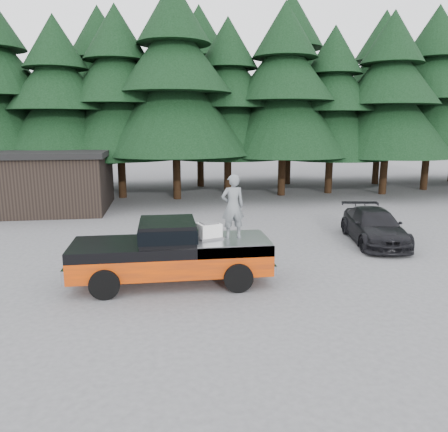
{
  "coord_description": "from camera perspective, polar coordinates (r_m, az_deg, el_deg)",
  "views": [
    {
      "loc": [
        -1.94,
        -13.29,
        4.69
      ],
      "look_at": [
        -0.04,
        0.0,
        1.86
      ],
      "focal_mm": 35.0,
      "sensor_mm": 36.0,
      "label": 1
    }
  ],
  "objects": [
    {
      "name": "parked_car",
      "position": [
        18.56,
        19.01,
        -1.28
      ],
      "size": [
        2.61,
        4.85,
        1.34
      ],
      "primitive_type": "imported",
      "rotation": [
        0.0,
        0.0,
        -0.17
      ],
      "color": "black",
      "rests_on": "ground"
    },
    {
      "name": "utility_building",
      "position": [
        26.43,
        -23.63,
        4.33
      ],
      "size": [
        8.4,
        6.4,
        3.3
      ],
      "color": "black",
      "rests_on": "ground"
    },
    {
      "name": "man_on_bed",
      "position": [
        13.0,
        1.15,
        1.26
      ],
      "size": [
        0.75,
        0.54,
        1.93
      ],
      "primitive_type": "imported",
      "rotation": [
        0.0,
        0.0,
        3.26
      ],
      "color": "slate",
      "rests_on": "pickup_truck"
    },
    {
      "name": "pickup_truck",
      "position": [
        13.21,
        -6.85,
        -5.93
      ],
      "size": [
        6.0,
        2.04,
        1.33
      ],
      "primitive_type": null,
      "color": "#E94100",
      "rests_on": "ground"
    },
    {
      "name": "truck_cab",
      "position": [
        12.95,
        -7.39,
        -1.9
      ],
      "size": [
        1.66,
        1.9,
        0.59
      ],
      "primitive_type": "cube",
      "color": "black",
      "rests_on": "pickup_truck"
    },
    {
      "name": "air_compressor",
      "position": [
        13.09,
        -1.95,
        -2.0
      ],
      "size": [
        0.77,
        0.7,
        0.44
      ],
      "primitive_type": "cube",
      "rotation": [
        0.0,
        0.0,
        0.31
      ],
      "color": "silver",
      "rests_on": "pickup_truck"
    },
    {
      "name": "ground",
      "position": [
        14.23,
        0.16,
        -7.36
      ],
      "size": [
        120.0,
        120.0,
        0.0
      ],
      "primitive_type": "plane",
      "color": "#505053",
      "rests_on": "ground"
    },
    {
      "name": "treeline",
      "position": [
        30.73,
        -3.86,
        17.54
      ],
      "size": [
        60.15,
        16.05,
        17.5
      ],
      "color": "black",
      "rests_on": "ground"
    }
  ]
}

